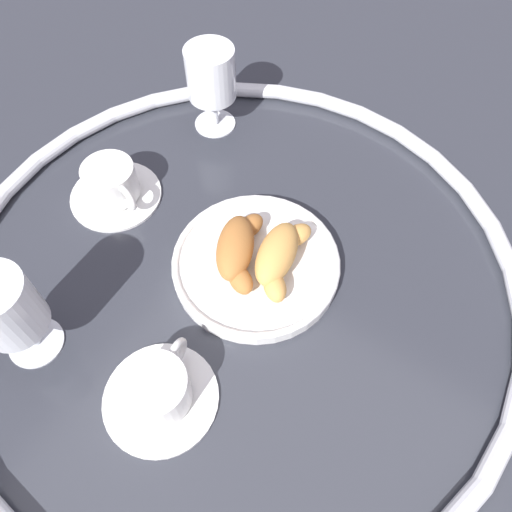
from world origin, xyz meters
TOP-DOWN VIEW (x-y plane):
  - ground_plane at (0.00, 0.00)m, footprint 2.20×2.20m
  - table_chrome_rim at (0.00, 0.00)m, footprint 0.77×0.77m
  - pastry_plate at (-0.03, 0.02)m, footprint 0.23×0.23m
  - croissant_large at (-0.02, -0.01)m, footprint 0.12×0.10m
  - croissant_small at (-0.04, 0.04)m, footprint 0.13×0.08m
  - coffee_cup_near at (-0.02, -0.23)m, footprint 0.14×0.14m
  - coffee_cup_far at (0.18, 0.02)m, footprint 0.14×0.14m
  - juice_glass_left at (0.21, -0.15)m, footprint 0.08×0.08m
  - juice_glass_right at (-0.23, -0.20)m, footprint 0.08×0.08m

SIDE VIEW (x-z plane):
  - ground_plane at x=0.00m, z-range 0.00..0.00m
  - pastry_plate at x=-0.03m, z-range 0.00..0.02m
  - table_chrome_rim at x=0.00m, z-range 0.00..0.02m
  - coffee_cup_near at x=-0.02m, z-range 0.00..0.06m
  - coffee_cup_far at x=0.18m, z-range 0.00..0.06m
  - croissant_large at x=-0.02m, z-range 0.02..0.06m
  - croissant_small at x=-0.04m, z-range 0.02..0.06m
  - juice_glass_right at x=-0.23m, z-range 0.02..0.16m
  - juice_glass_left at x=0.21m, z-range 0.02..0.16m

